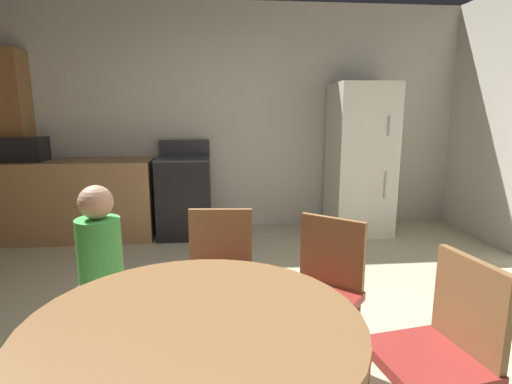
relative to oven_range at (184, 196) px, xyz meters
name	(u,v)px	position (x,y,z in m)	size (l,w,h in m)	color
ground_plane	(248,361)	(0.54, -2.53, -0.47)	(14.00, 14.00, 0.00)	beige
wall_back	(229,118)	(0.54, 0.40, 0.88)	(5.99, 0.12, 2.70)	beige
kitchen_counter	(73,200)	(-1.25, 0.00, -0.02)	(1.80, 0.60, 0.90)	#9E754C
pantry_column	(11,146)	(-1.93, 0.18, 0.58)	(0.44, 0.36, 2.10)	olive
oven_range	(184,196)	(0.00, 0.00, 0.00)	(0.60, 0.60, 1.10)	black
refrigerator	(360,159)	(2.07, -0.05, 0.41)	(0.68, 0.68, 1.76)	silver
microwave	(24,149)	(-1.72, 0.00, 0.56)	(0.44, 0.32, 0.26)	black
dining_table	(196,364)	(0.30, -3.41, 0.13)	(1.15, 1.15, 0.76)	olive
chair_east	(443,347)	(1.29, -3.25, 0.03)	(0.46, 0.46, 0.87)	olive
chair_north	(220,274)	(0.39, -2.41, 0.03)	(0.43, 0.43, 0.87)	olive
chair_northeast	(322,287)	(0.94, -2.64, 0.03)	(0.56, 0.56, 0.87)	olive
person_child	(102,283)	(-0.22, -2.65, 0.11)	(0.31, 0.31, 1.09)	#665B51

